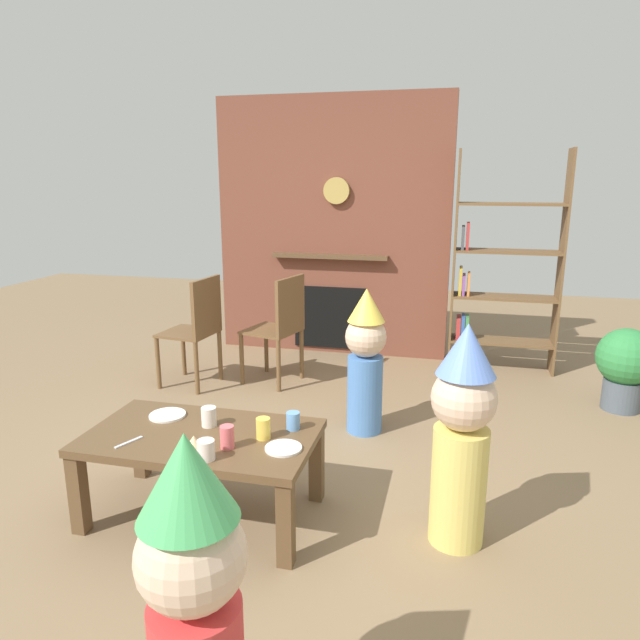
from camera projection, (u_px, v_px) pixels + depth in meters
name	position (u px, v px, depth m)	size (l,w,h in m)	color
ground_plane	(277.00, 484.00, 3.20)	(12.00, 12.00, 0.00)	#846B4C
brick_fireplace_feature	(333.00, 229.00, 5.42)	(2.20, 0.28, 2.40)	brown
bookshelf	(498.00, 273.00, 4.96)	(0.90, 0.28, 1.90)	brown
coffee_table	(202.00, 446.00, 2.83)	(1.12, 0.64, 0.44)	brown
paper_cup_near_left	(206.00, 450.00, 2.54)	(0.08, 0.08, 0.09)	silver
paper_cup_near_right	(263.00, 428.00, 2.75)	(0.07, 0.07, 0.10)	#F2CC4C
paper_cup_center	(293.00, 421.00, 2.85)	(0.07, 0.07, 0.09)	#669EE0
paper_cup_far_left	(227.00, 437.00, 2.65)	(0.07, 0.07, 0.11)	#E5666B
paper_cup_far_right	(209.00, 417.00, 2.89)	(0.08, 0.08, 0.10)	silver
paper_plate_front	(167.00, 415.00, 3.01)	(0.19, 0.19, 0.01)	white
paper_plate_rear	(283.00, 448.00, 2.65)	(0.17, 0.17, 0.01)	white
birthday_cake_slice	(194.00, 443.00, 2.63)	(0.10, 0.10, 0.07)	#EAC68C
table_fork	(129.00, 442.00, 2.71)	(0.15, 0.02, 0.01)	silver
child_with_cone_hat	(194.00, 607.00, 1.52)	(0.29, 0.29, 1.06)	#D13838
child_in_pink	(462.00, 431.00, 2.58)	(0.29, 0.29, 1.06)	#E0CC66
child_by_the_chairs	(365.00, 358.00, 3.76)	(0.27, 0.27, 0.98)	#4C7FC6
dining_chair_left	(198.00, 325.00, 4.60)	(0.44, 0.44, 0.90)	brown
dining_chair_middle	(281.00, 324.00, 4.66)	(0.49, 0.49, 0.90)	brown
potted_plant_tall	(625.00, 364.00, 4.15)	(0.42, 0.42, 0.61)	#4C5660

